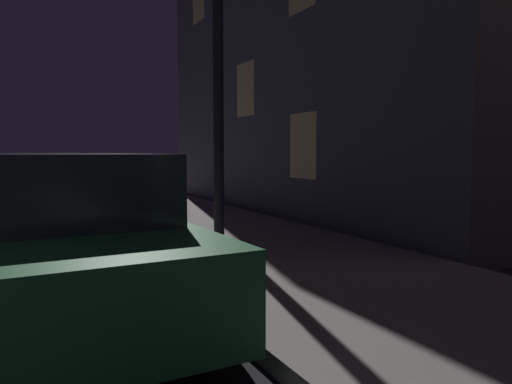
# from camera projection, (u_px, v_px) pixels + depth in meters

# --- Properties ---
(car_green) EXTENTS (2.15, 4.37, 1.43)m
(car_green) POSITION_uv_depth(u_px,v_px,m) (55.00, 235.00, 4.23)
(car_green) COLOR #19592D
(car_green) RESTS_ON ground
(car_blue) EXTENTS (2.20, 4.60, 1.43)m
(car_blue) POSITION_uv_depth(u_px,v_px,m) (32.00, 189.00, 9.57)
(car_blue) COLOR navy
(car_blue) RESTS_ON ground
(building_mid) EXTENTS (6.03, 11.18, 8.68)m
(building_mid) POSITION_uv_depth(u_px,v_px,m) (368.00, 32.00, 11.68)
(building_mid) COLOR #4C4C56
(building_mid) RESTS_ON ground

